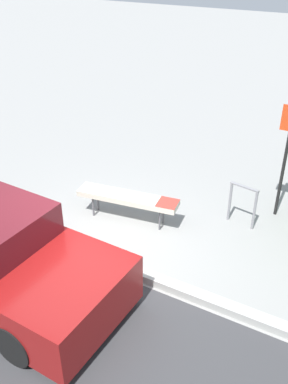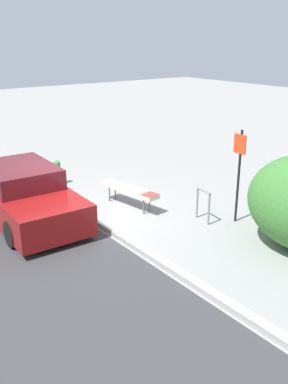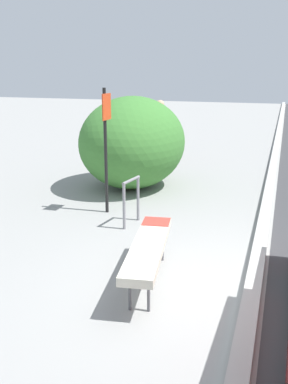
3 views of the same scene
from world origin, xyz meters
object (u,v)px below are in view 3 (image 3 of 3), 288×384
bench (148,247)px  bike_rack (131,197)px  sign_post (106,140)px  pedestrian (160,127)px

bench → bike_rack: (1.90, 0.91, 0.03)m
bike_rack → bench: bearing=-154.4°
bench → bike_rack: bearing=16.5°
bike_rack → sign_post: bearing=53.3°
bike_rack → sign_post: 1.20m
bench → sign_post: (2.38, 1.56, 0.91)m
bike_rack → pedestrian: bearing=11.3°
bench → bike_rack: bike_rack is taller
bench → sign_post: sign_post is taller
bike_rack → pedestrian: 5.86m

